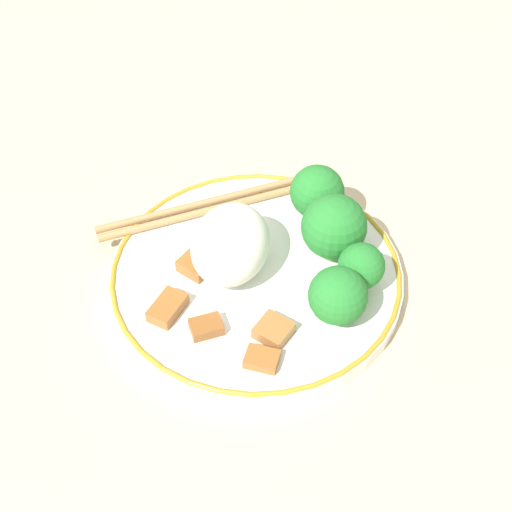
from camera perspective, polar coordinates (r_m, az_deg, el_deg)
name	(u,v)px	position (r m, az deg, el deg)	size (l,w,h in m)	color
ground_plane	(256,282)	(0.66, 0.00, -2.08)	(3.00, 3.00, 0.00)	#C6B28E
plate	(256,275)	(0.65, 0.00, -1.54)	(0.27, 0.27, 0.02)	white
rice_mound	(230,247)	(0.62, -2.12, 0.74)	(0.09, 0.07, 0.06)	white
broccoli_back_left	(338,296)	(0.59, 6.57, -3.18)	(0.05, 0.05, 0.06)	#7FB756
broccoli_back_center	(362,263)	(0.62, 8.47, -0.56)	(0.04, 0.04, 0.05)	#7FB756
broccoli_back_right	(334,227)	(0.64, 6.26, 2.31)	(0.06, 0.06, 0.07)	#7FB756
broccoli_mid_left	(317,192)	(0.67, 4.91, 5.09)	(0.05, 0.05, 0.06)	#7FB756
meat_near_front	(195,266)	(0.64, -4.93, -0.80)	(0.03, 0.03, 0.01)	#995B28
meat_near_left	(274,330)	(0.60, 1.43, -5.96)	(0.04, 0.04, 0.01)	#9E6633
meat_near_right	(206,327)	(0.60, -4.00, -5.68)	(0.03, 0.03, 0.01)	brown
meat_near_back	(168,308)	(0.61, -7.09, -4.13)	(0.04, 0.03, 0.01)	#995B28
meat_on_rice_edge	(262,359)	(0.58, 0.47, -8.24)	(0.02, 0.03, 0.01)	#995B28
chopsticks	(212,205)	(0.70, -3.53, 4.07)	(0.14, 0.20, 0.01)	#AD8451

